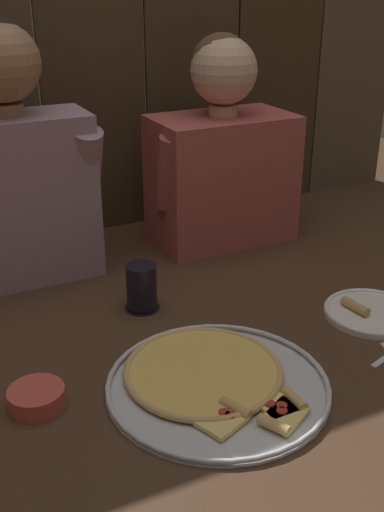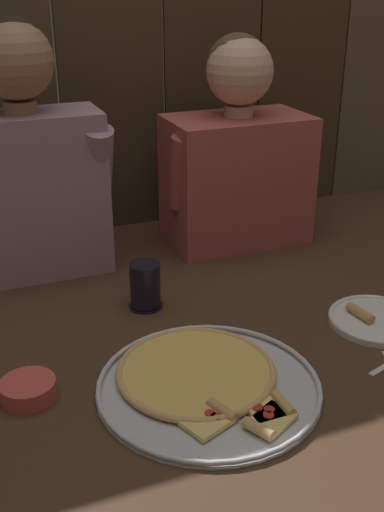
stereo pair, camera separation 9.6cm
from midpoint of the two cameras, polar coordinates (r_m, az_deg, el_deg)
The scene contains 8 objects.
ground_plane at distance 1.33m, azimuth 0.73°, elevation -8.58°, with size 3.20×3.20×0.00m, color #422B1C.
pizza_tray at distance 1.22m, azimuth -0.33°, elevation -11.35°, with size 0.43×0.43×0.03m.
dinner_plate at distance 1.49m, azimuth 14.40°, elevation -5.07°, with size 0.22×0.22×0.03m.
drinking_glass at distance 1.46m, azimuth -6.55°, elevation -2.93°, with size 0.08×0.08×0.11m.
dipping_bowl at distance 1.20m, azimuth -16.41°, elevation -12.38°, with size 0.10×0.10×0.04m.
diner_left at distance 1.60m, azimuth -17.82°, elevation 8.01°, with size 0.42×0.21×0.64m.
diner_right at distance 1.78m, azimuth 1.25°, elevation 9.34°, with size 0.43×0.24×0.59m.
wooden_backdrop_wall at distance 1.85m, azimuth -10.92°, elevation 18.92°, with size 2.19×0.03×1.11m.
Camera 1 is at (-0.55, -0.97, 0.72)m, focal length 43.43 mm.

